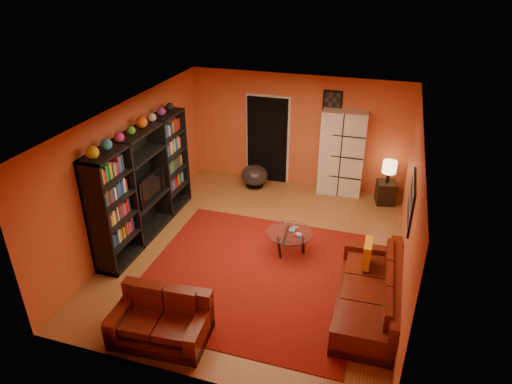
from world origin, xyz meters
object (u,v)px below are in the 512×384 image
(side_table, at_px, (386,192))
(table_lamp, at_px, (389,168))
(tv, at_px, (147,186))
(loveseat, at_px, (162,319))
(storage_cabinet, at_px, (342,153))
(entertainment_unit, at_px, (144,184))
(bowl_chair, at_px, (255,176))
(coffee_table, at_px, (290,235))
(sofa, at_px, (374,295))

(side_table, bearing_deg, table_lamp, 90.00)
(tv, xyz_separation_m, table_lamp, (4.35, 2.56, -0.13))
(loveseat, relative_size, table_lamp, 2.81)
(side_table, bearing_deg, storage_cabinet, 169.06)
(tv, xyz_separation_m, loveseat, (1.53, -2.46, -0.70))
(entertainment_unit, height_order, side_table, entertainment_unit)
(storage_cabinet, xyz_separation_m, bowl_chair, (-1.94, -0.30, -0.69))
(entertainment_unit, distance_m, bowl_chair, 2.97)
(coffee_table, height_order, side_table, side_table)
(storage_cabinet, bearing_deg, loveseat, -111.37)
(sofa, bearing_deg, loveseat, -155.16)
(storage_cabinet, bearing_deg, coffee_table, -103.71)
(entertainment_unit, xyz_separation_m, coffee_table, (2.82, 0.12, -0.67))
(side_table, bearing_deg, tv, -149.48)
(tv, bearing_deg, bowl_chair, -28.77)
(entertainment_unit, bearing_deg, tv, 34.04)
(loveseat, height_order, side_table, loveseat)
(entertainment_unit, xyz_separation_m, sofa, (4.41, -0.99, -0.77))
(entertainment_unit, relative_size, loveseat, 2.16)
(sofa, xyz_separation_m, loveseat, (-2.84, -1.43, 0.00))
(coffee_table, xyz_separation_m, side_table, (1.58, 2.48, -0.13))
(coffee_table, bearing_deg, tv, -178.22)
(tv, relative_size, storage_cabinet, 0.48)
(bowl_chair, bearing_deg, loveseat, -87.98)
(tv, bearing_deg, table_lamp, -59.48)
(loveseat, relative_size, side_table, 2.78)
(side_table, bearing_deg, sofa, -89.74)
(loveseat, distance_m, bowl_chair, 4.93)
(tv, bearing_deg, loveseat, -148.12)
(coffee_table, height_order, storage_cabinet, storage_cabinet)
(loveseat, distance_m, coffee_table, 2.83)
(entertainment_unit, bearing_deg, side_table, 30.56)
(entertainment_unit, relative_size, storage_cabinet, 1.55)
(tv, relative_size, table_lamp, 1.86)
(entertainment_unit, relative_size, coffee_table, 3.61)
(sofa, bearing_deg, tv, 164.84)
(bowl_chair, bearing_deg, entertainment_unit, -119.32)
(storage_cabinet, distance_m, table_lamp, 1.08)
(storage_cabinet, relative_size, bowl_chair, 3.03)
(tv, height_order, coffee_table, tv)
(entertainment_unit, distance_m, side_table, 5.17)
(tv, relative_size, loveseat, 0.66)
(coffee_table, relative_size, storage_cabinet, 0.43)
(coffee_table, bearing_deg, entertainment_unit, -177.57)
(entertainment_unit, distance_m, sofa, 4.59)
(sofa, distance_m, loveseat, 3.18)
(sofa, relative_size, side_table, 4.59)
(coffee_table, distance_m, storage_cabinet, 2.79)
(tv, bearing_deg, sofa, -103.23)
(side_table, distance_m, table_lamp, 0.60)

